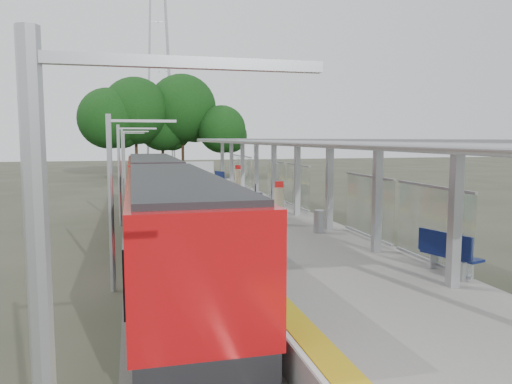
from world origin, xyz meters
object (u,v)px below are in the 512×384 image
at_px(train, 160,200).
at_px(info_pillar_near, 279,206).
at_px(bench_far, 221,177).
at_px(bench_mid, 257,193).
at_px(bench_near, 448,252).
at_px(info_pillar_far, 238,181).
at_px(litter_bin, 319,221).

distance_m(train, info_pillar_near, 5.11).
relative_size(train, bench_far, 19.02).
bearing_deg(bench_mid, bench_near, -71.61).
height_order(bench_far, info_pillar_far, info_pillar_far).
bearing_deg(train, litter_bin, -31.09).
distance_m(info_pillar_near, litter_bin, 2.36).
height_order(info_pillar_near, litter_bin, info_pillar_near).
distance_m(bench_far, info_pillar_near, 20.59).
bearing_deg(info_pillar_far, train, -94.60).
height_order(bench_near, bench_mid, bench_near).
bearing_deg(train, bench_mid, 46.78).
bearing_deg(litter_bin, train, 148.91).
height_order(train, info_pillar_far, train).
height_order(bench_mid, bench_far, bench_mid).
height_order(info_pillar_far, litter_bin, info_pillar_far).
bearing_deg(bench_far, bench_near, -111.63).
relative_size(bench_far, litter_bin, 1.63).
height_order(bench_near, info_pillar_far, info_pillar_far).
bearing_deg(info_pillar_near, info_pillar_far, 86.26).
bearing_deg(info_pillar_near, bench_far, 87.27).
relative_size(info_pillar_near, litter_bin, 2.10).
xyz_separation_m(bench_mid, litter_bin, (-0.00, -9.84, -0.08)).
bearing_deg(litter_bin, info_pillar_far, 90.33).
relative_size(train, info_pillar_near, 14.80).
bearing_deg(litter_bin, info_pillar_near, 115.65).
bearing_deg(bench_mid, info_pillar_far, 105.20).
xyz_separation_m(bench_near, bench_far, (-1.08, 29.13, -0.11)).
distance_m(bench_far, litter_bin, 22.66).
relative_size(info_pillar_far, litter_bin, 2.11).
height_order(train, bench_far, train).
bearing_deg(train, info_pillar_near, -16.61).
height_order(train, info_pillar_near, train).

